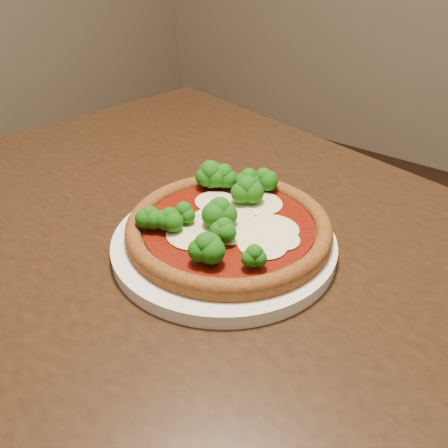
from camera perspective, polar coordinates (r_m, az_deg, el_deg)
The scene contains 3 objects.
dining_table at distance 0.73m, azimuth -0.34°, elevation -9.54°, with size 1.23×0.97×0.75m.
plate at distance 0.64m, azimuth 0.00°, elevation -2.30°, with size 0.29×0.29×0.02m, color white.
pizza at distance 0.64m, azimuth 0.38°, elevation 0.41°, with size 0.27×0.27×0.06m.
Camera 1 is at (0.14, -0.42, 1.13)m, focal length 40.00 mm.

